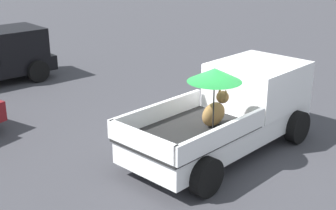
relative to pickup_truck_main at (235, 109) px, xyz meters
name	(u,v)px	position (x,y,z in m)	size (l,w,h in m)	color
ground_plane	(220,152)	(-0.46, 0.05, -0.96)	(80.00, 80.00, 0.00)	#38383D
pickup_truck_main	(235,109)	(0.00, 0.00, 0.00)	(5.18, 2.57, 2.26)	black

